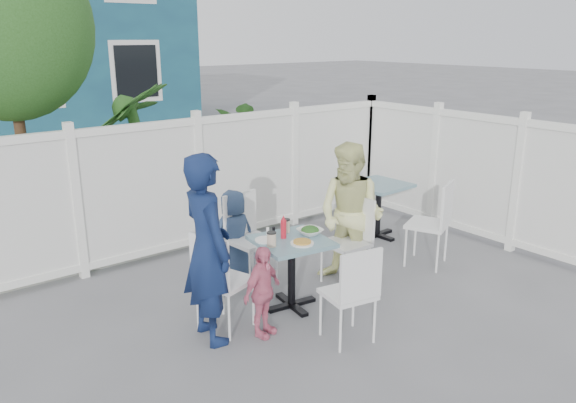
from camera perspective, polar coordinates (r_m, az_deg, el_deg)
ground at (r=5.20m, az=3.80°, el=-12.43°), size 80.00×80.00×0.00m
near_sidewalk at (r=8.19m, az=-14.18°, el=-1.83°), size 24.00×2.60×0.01m
street at (r=11.56m, az=-21.76°, el=2.80°), size 24.00×5.00×0.01m
far_sidewalk at (r=14.52m, az=-25.35°, el=4.98°), size 24.00×1.60×0.01m
fence_back at (r=6.80m, az=-9.00°, el=1.59°), size 5.86×0.08×1.60m
fence_right at (r=7.44m, az=18.26°, el=2.26°), size 0.08×3.66×1.60m
tree at (r=6.82m, az=-26.72°, el=15.52°), size 1.80×1.62×3.59m
potted_shrub_a at (r=7.17m, az=-15.05°, el=3.70°), size 1.57×1.57×1.98m
potted_shrub_b at (r=8.07m, az=-1.85°, el=4.08°), size 1.60×1.46×1.55m
main_table at (r=5.29m, az=0.36°, el=-5.47°), size 0.73×0.73×0.68m
spare_table at (r=7.25m, az=9.20°, el=0.60°), size 0.70×0.70×0.71m
chair_left at (r=4.90m, az=-7.06°, el=-7.41°), size 0.51×0.52×0.92m
chair_right at (r=5.86m, az=6.48°, el=-3.29°), size 0.41×0.43×0.92m
chair_back at (r=5.89m, az=-4.18°, el=-3.00°), size 0.47×0.46×0.94m
chair_near at (r=4.72m, az=6.64°, el=-8.76°), size 0.46×0.45×0.87m
chair_spare at (r=6.44m, az=14.76°, el=-1.60°), size 0.58×0.57×0.98m
man at (r=4.70m, az=-8.19°, el=-4.81°), size 0.44×0.63×1.63m
woman at (r=5.77m, az=6.41°, el=-1.40°), size 0.77×0.87×1.49m
boy at (r=5.96m, az=-5.51°, el=-3.40°), size 0.49×0.34×0.98m
toddler at (r=4.86m, az=-2.62°, el=-9.15°), size 0.52×0.34×0.82m
plate_main at (r=5.13m, az=1.45°, el=-4.26°), size 0.22×0.22×0.01m
plate_side at (r=5.21m, az=-2.29°, el=-3.92°), size 0.20×0.20×0.01m
salad_bowl at (r=5.36m, az=2.25°, el=-3.08°), size 0.23×0.23×0.06m
coffee_cup_a at (r=5.06m, az=-1.68°, el=-3.92°), size 0.08×0.08×0.12m
coffee_cup_b at (r=5.41m, az=-0.23°, el=-2.53°), size 0.08×0.08×0.12m
ketchup_bottle at (r=5.25m, az=-0.46°, el=-2.83°), size 0.05×0.05×0.17m
salt_shaker at (r=5.36m, az=-2.07°, el=-3.01°), size 0.03×0.03×0.07m
pepper_shaker at (r=5.39m, az=-1.47°, el=-2.93°), size 0.03×0.03×0.06m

